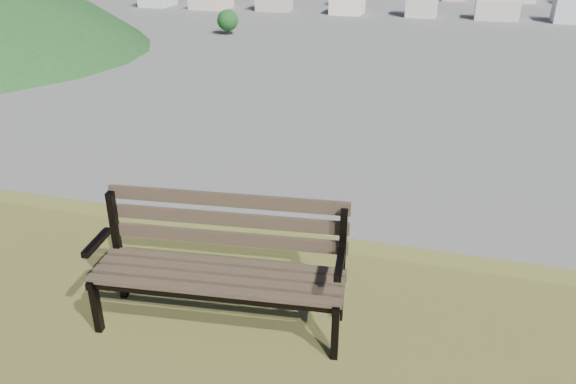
% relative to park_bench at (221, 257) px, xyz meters
% --- Properties ---
extents(park_bench, '(2.05, 0.86, 1.04)m').
position_rel_park_bench_xyz_m(park_bench, '(0.00, 0.00, 0.00)').
color(park_bench, '#3F3324').
rests_on(park_bench, hilltop_mesa).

